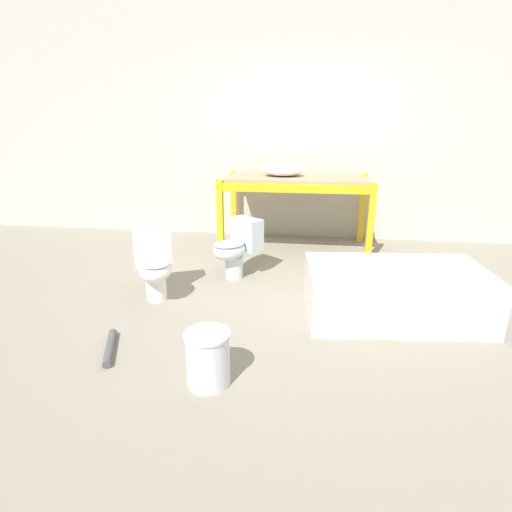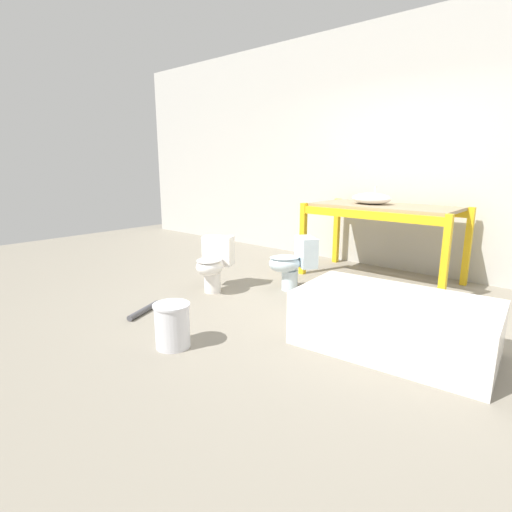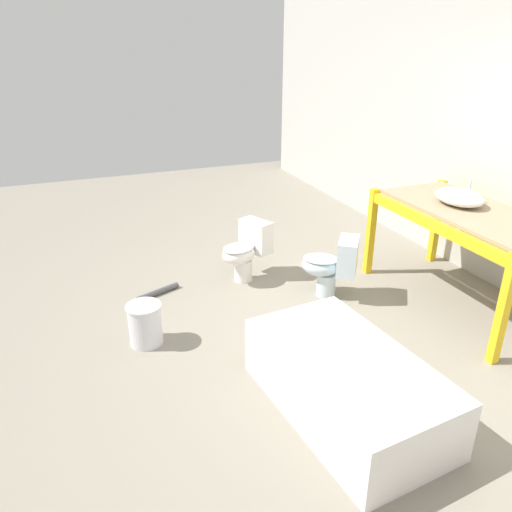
{
  "view_description": "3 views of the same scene",
  "coord_description": "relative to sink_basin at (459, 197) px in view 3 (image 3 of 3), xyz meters",
  "views": [
    {
      "loc": [
        0.1,
        -3.6,
        1.57
      ],
      "look_at": [
        -0.31,
        -0.59,
        0.53
      ],
      "focal_mm": 28.0,
      "sensor_mm": 36.0,
      "label": 1
    },
    {
      "loc": [
        1.92,
        -3.29,
        1.4
      ],
      "look_at": [
        -0.53,
        -0.5,
        0.54
      ],
      "focal_mm": 28.0,
      "sensor_mm": 36.0,
      "label": 2
    },
    {
      "loc": [
        3.08,
        -2.0,
        2.33
      ],
      "look_at": [
        -0.35,
        -0.62,
        0.68
      ],
      "focal_mm": 35.0,
      "sensor_mm": 36.0,
      "label": 3
    }
  ],
  "objects": [
    {
      "name": "sink_basin",
      "position": [
        0.0,
        0.0,
        0.0
      ],
      "size": [
        0.48,
        0.36,
        0.22
      ],
      "color": "white",
      "rests_on": "shelving_rack"
    },
    {
      "name": "toilet_near",
      "position": [
        -0.39,
        -1.05,
        -0.66
      ],
      "size": [
        0.56,
        0.6,
        0.6
      ],
      "rotation": [
        0.0,
        0.0,
        -0.64
      ],
      "color": "silver",
      "rests_on": "ground_plane"
    },
    {
      "name": "bucket_white",
      "position": [
        -0.24,
        -2.85,
        -0.81
      ],
      "size": [
        0.29,
        0.29,
        0.35
      ],
      "color": "silver",
      "rests_on": "ground_plane"
    },
    {
      "name": "bathtub_main",
      "position": [
        1.07,
        -1.76,
        -0.74
      ],
      "size": [
        1.5,
        0.92,
        0.43
      ],
      "rotation": [
        0.0,
        0.0,
        0.09
      ],
      "color": "white",
      "rests_on": "ground_plane"
    },
    {
      "name": "loose_pipe",
      "position": [
        -1.03,
        -2.6,
        -0.96
      ],
      "size": [
        0.22,
        0.44,
        0.06
      ],
      "color": "#4C4C51",
      "rests_on": "ground_plane"
    },
    {
      "name": "ground_plane",
      "position": [
        0.24,
        -1.32,
        -0.99
      ],
      "size": [
        12.0,
        12.0,
        0.0
      ],
      "primitive_type": "plane",
      "color": "gray"
    },
    {
      "name": "shelving_rack",
      "position": [
        0.16,
        0.01,
        -0.2
      ],
      "size": [
        1.8,
        0.92,
        0.92
      ],
      "color": "yellow",
      "rests_on": "ground_plane"
    },
    {
      "name": "toilet_far",
      "position": [
        -1.04,
        -1.67,
        -0.66
      ],
      "size": [
        0.5,
        0.6,
        0.6
      ],
      "rotation": [
        0.0,
        0.0,
        0.42
      ],
      "color": "white",
      "rests_on": "ground_plane"
    }
  ]
}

